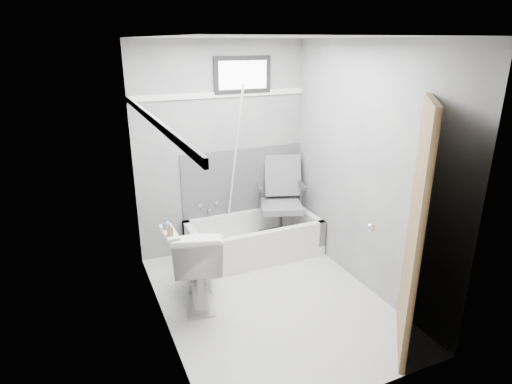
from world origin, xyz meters
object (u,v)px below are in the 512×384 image
toilet (198,263)px  soap_bottle_b (166,223)px  office_chair (281,200)px  soap_bottle_a (170,229)px  door (472,243)px  bathtub (254,238)px

toilet → soap_bottle_b: (-0.32, -0.26, 0.57)m
toilet → soap_bottle_b: 0.70m
office_chair → soap_bottle_a: size_ratio=8.92×
door → soap_bottle_b: size_ratio=22.25×
soap_bottle_a → soap_bottle_b: soap_bottle_a is taller
door → soap_bottle_b: (-1.92, 1.33, -0.04)m
soap_bottle_b → office_chair: bearing=31.2°
office_chair → soap_bottle_a: office_chair is taller
bathtub → soap_bottle_b: 1.64m
toilet → door: size_ratio=0.40×
soap_bottle_a → office_chair: bearing=34.8°
bathtub → soap_bottle_a: 1.73m
office_chair → toilet: (-1.22, -0.67, -0.21)m
toilet → door: door is taller
toilet → door: (1.60, -1.59, 0.61)m
office_chair → soap_bottle_b: 1.83m
bathtub → soap_bottle_a: size_ratio=13.75×
bathtub → soap_bottle_a: soap_bottle_a is taller
toilet → soap_bottle_b: size_ratio=8.93×
bathtub → office_chair: size_ratio=1.54×
bathtub → door: (0.75, -2.21, 0.79)m
door → office_chair: bearing=99.6°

